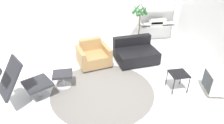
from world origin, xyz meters
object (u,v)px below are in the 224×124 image
Objects in this scene: shelf_unit at (157,21)px; couch_low at (135,53)px; side_table at (179,75)px; crt_television at (216,83)px; ottoman at (63,77)px; lounge_chair at (16,78)px; potted_plant at (139,25)px; armchair_red at (93,56)px.

couch_low is at bearing -131.48° from shelf_unit.
couch_low reaches higher than side_table.
couch_low is 1.70m from side_table.
ottoman is at bearing 88.61° from crt_television.
side_table is (3.57, -0.08, -0.29)m from lounge_chair.
potted_plant is at bearing 33.31° from crt_television.
potted_plant is at bearing -162.71° from armchair_red.
couch_low is 1.78m from shelf_unit.
potted_plant is (3.34, 2.42, 0.11)m from lounge_chair.
armchair_red is 1.27m from couch_low.
couch_low is at bearing -111.57° from potted_plant.
crt_television is at bearing -84.90° from shelf_unit.
potted_plant reaches higher than ottoman.
lounge_chair is 0.96× the size of couch_low.
shelf_unit is (3.22, 2.25, 0.50)m from ottoman.
couch_low is 2.07× the size of crt_television.
armchair_red reaches higher than side_table.
lounge_chair is at bearing 97.96° from crt_television.
lounge_chair is 2.30m from armchair_red.
side_table is (0.60, -1.58, 0.16)m from couch_low.
potted_plant is (2.46, 1.90, 0.52)m from ottoman.
couch_low is (2.10, 0.98, -0.04)m from ottoman.
crt_television is 0.39× the size of potted_plant.
couch_low is at bearing 25.11° from ottoman.
couch_low is 0.74× the size of shelf_unit.
crt_television is (3.50, -0.89, 0.02)m from ottoman.
side_table is 0.74× the size of crt_television.
armchair_red is 2.77m from shelf_unit.
lounge_chair is 2.70× the size of side_table.
couch_low reaches higher than crt_television.
lounge_chair reaches higher than couch_low.
side_table is at bearing 104.56° from couch_low.
side_table is at bearing -100.42° from shelf_unit.
couch_low is 0.82× the size of potted_plant.
shelf_unit reaches higher than crt_television.
ottoman is at bearing 167.59° from side_table.
ottoman is 2.32m from couch_low.
ottoman is 0.45× the size of armchair_red.
couch_low reaches higher than ottoman.
lounge_chair is 1.20× the size of armchair_red.
lounge_chair is 4.41m from crt_television.
armchair_red is at bearing 68.09° from crt_television.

